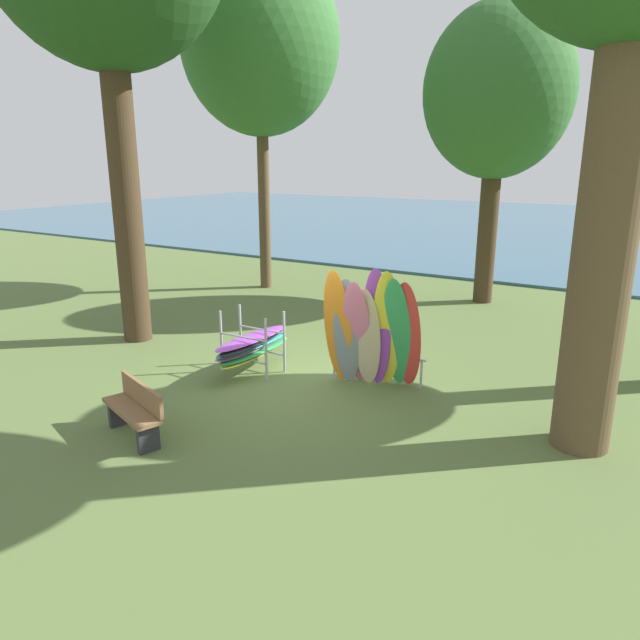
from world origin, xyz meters
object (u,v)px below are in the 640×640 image
leaning_board_pile (372,332)px  tree_mid_behind (498,93)px  tree_far_left_back (260,42)px  board_storage_rack (253,345)px  park_bench (135,409)px

leaning_board_pile → tree_mid_behind: bearing=91.4°
leaning_board_pile → tree_far_left_back: bearing=138.8°
tree_far_left_back → leaning_board_pile: size_ratio=4.42×
tree_far_left_back → board_storage_rack: 10.50m
tree_mid_behind → leaning_board_pile: size_ratio=3.55×
leaning_board_pile → park_bench: 4.29m
board_storage_rack → leaning_board_pile: bearing=11.2°
tree_mid_behind → leaning_board_pile: tree_mid_behind is taller
park_bench → tree_far_left_back: bearing=116.0°
park_bench → tree_mid_behind: bearing=80.2°
board_storage_rack → park_bench: (0.21, -3.18, -0.10)m
tree_mid_behind → board_storage_rack: tree_mid_behind is taller
leaning_board_pile → board_storage_rack: (-2.38, -0.47, -0.52)m
tree_far_left_back → board_storage_rack: tree_far_left_back is taller
tree_far_left_back → board_storage_rack: size_ratio=4.79×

